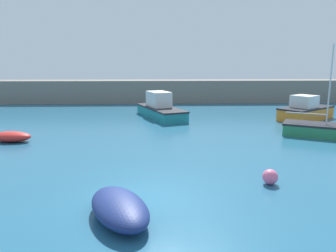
{
  "coord_description": "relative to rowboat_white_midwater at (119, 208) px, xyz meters",
  "views": [
    {
      "loc": [
        0.38,
        -10.45,
        4.54
      ],
      "look_at": [
        1.09,
        10.05,
        0.45
      ],
      "focal_mm": 35.0,
      "sensor_mm": 36.0,
      "label": 1
    }
  ],
  "objects": [
    {
      "name": "motorboat_with_cabin",
      "position": [
        1.39,
        17.48,
        0.37
      ],
      "size": [
        4.18,
        6.53,
        2.09
      ],
      "rotation": [
        0.0,
        0.0,
        5.09
      ],
      "color": "teal",
      "rests_on": "ground_plane"
    },
    {
      "name": "sailboat_tall_mast",
      "position": [
        11.34,
        10.15,
        0.05
      ],
      "size": [
        5.16,
        3.95,
        5.51
      ],
      "rotation": [
        0.0,
        0.0,
        5.79
      ],
      "color": "#287A4C",
      "rests_on": "ground_plane"
    },
    {
      "name": "harbor_breakwater",
      "position": [
        0.73,
        27.65,
        0.87
      ],
      "size": [
        61.68,
        2.88,
        2.45
      ],
      "primitive_type": "cube",
      "color": "slate",
      "rests_on": "ground_plane"
    },
    {
      "name": "ground_plane",
      "position": [
        0.73,
        1.54,
        -0.45
      ],
      "size": [
        120.0,
        120.0,
        0.2
      ],
      "primitive_type": "cube",
      "color": "#235B7A"
    },
    {
      "name": "rowboat_white_midwater",
      "position": [
        0.0,
        0.0,
        0.0
      ],
      "size": [
        2.55,
        3.36,
        0.7
      ],
      "rotation": [
        0.0,
        0.0,
        5.12
      ],
      "color": "navy",
      "rests_on": "ground_plane"
    },
    {
      "name": "dinghy_near_pier",
      "position": [
        -7.23,
        9.6,
        -0.06
      ],
      "size": [
        2.44,
        1.38,
        0.59
      ],
      "rotation": [
        0.0,
        0.0,
        6.17
      ],
      "color": "red",
      "rests_on": "ground_plane"
    },
    {
      "name": "cabin_cruiser_white",
      "position": [
        12.79,
        16.11,
        0.34
      ],
      "size": [
        5.25,
        4.64,
        1.93
      ],
      "rotation": [
        0.0,
        0.0,
        0.63
      ],
      "color": "orange",
      "rests_on": "ground_plane"
    },
    {
      "name": "mooring_buoy_pink",
      "position": [
        5.33,
        2.56,
        -0.06
      ],
      "size": [
        0.58,
        0.58,
        0.58
      ],
      "primitive_type": "sphere",
      "color": "#EA668C",
      "rests_on": "ground_plane"
    }
  ]
}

